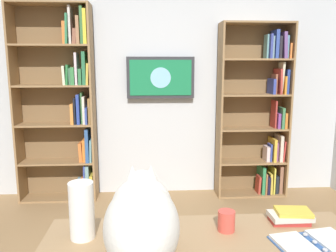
{
  "coord_description": "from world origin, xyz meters",
  "views": [
    {
      "loc": [
        0.1,
        1.71,
        1.51
      ],
      "look_at": [
        -0.07,
        -1.06,
        1.01
      ],
      "focal_mm": 35.95,
      "sensor_mm": 36.0,
      "label": 1
    }
  ],
  "objects_px": {
    "bookshelf_right": "(66,104)",
    "desk_book_stack": "(291,216)",
    "cat": "(142,218)",
    "coffee_mug": "(226,221)",
    "bookshelf_left": "(261,114)",
    "paper_towel_roll": "(82,210)",
    "wall_mounted_tv": "(161,78)",
    "open_binder": "(315,244)"
  },
  "relations": [
    {
      "from": "bookshelf_right",
      "to": "desk_book_stack",
      "type": "relative_size",
      "value": 10.69
    },
    {
      "from": "bookshelf_left",
      "to": "cat",
      "type": "bearing_deg",
      "value": 62.21
    },
    {
      "from": "bookshelf_right",
      "to": "open_binder",
      "type": "xyz_separation_m",
      "value": [
        -1.62,
        2.49,
        -0.33
      ]
    },
    {
      "from": "bookshelf_right",
      "to": "coffee_mug",
      "type": "relative_size",
      "value": 22.55
    },
    {
      "from": "bookshelf_right",
      "to": "desk_book_stack",
      "type": "xyz_separation_m",
      "value": [
        -1.6,
        2.27,
        -0.3
      ]
    },
    {
      "from": "bookshelf_left",
      "to": "coffee_mug",
      "type": "bearing_deg",
      "value": 67.94
    },
    {
      "from": "wall_mounted_tv",
      "to": "bookshelf_right",
      "type": "bearing_deg",
      "value": 4.6
    },
    {
      "from": "bookshelf_left",
      "to": "desk_book_stack",
      "type": "relative_size",
      "value": 9.79
    },
    {
      "from": "bookshelf_left",
      "to": "bookshelf_right",
      "type": "relative_size",
      "value": 0.92
    },
    {
      "from": "open_binder",
      "to": "paper_towel_roll",
      "type": "relative_size",
      "value": 1.4
    },
    {
      "from": "coffee_mug",
      "to": "desk_book_stack",
      "type": "distance_m",
      "value": 0.34
    },
    {
      "from": "open_binder",
      "to": "coffee_mug",
      "type": "distance_m",
      "value": 0.38
    },
    {
      "from": "cat",
      "to": "desk_book_stack",
      "type": "xyz_separation_m",
      "value": [
        -0.73,
        -0.26,
        -0.14
      ]
    },
    {
      "from": "bookshelf_right",
      "to": "coffee_mug",
      "type": "xyz_separation_m",
      "value": [
        -1.27,
        2.33,
        -0.29
      ]
    },
    {
      "from": "bookshelf_right",
      "to": "cat",
      "type": "height_order",
      "value": "bookshelf_right"
    },
    {
      "from": "open_binder",
      "to": "bookshelf_left",
      "type": "bearing_deg",
      "value": -103.5
    },
    {
      "from": "paper_towel_roll",
      "to": "desk_book_stack",
      "type": "bearing_deg",
      "value": -175.02
    },
    {
      "from": "cat",
      "to": "coffee_mug",
      "type": "distance_m",
      "value": 0.46
    },
    {
      "from": "wall_mounted_tv",
      "to": "coffee_mug",
      "type": "relative_size",
      "value": 8.0
    },
    {
      "from": "paper_towel_roll",
      "to": "coffee_mug",
      "type": "height_order",
      "value": "paper_towel_roll"
    },
    {
      "from": "cat",
      "to": "bookshelf_right",
      "type": "bearing_deg",
      "value": -70.88
    },
    {
      "from": "bookshelf_right",
      "to": "wall_mounted_tv",
      "type": "relative_size",
      "value": 2.82
    },
    {
      "from": "coffee_mug",
      "to": "paper_towel_roll",
      "type": "bearing_deg",
      "value": 2.07
    },
    {
      "from": "cat",
      "to": "desk_book_stack",
      "type": "bearing_deg",
      "value": -160.02
    },
    {
      "from": "bookshelf_right",
      "to": "cat",
      "type": "bearing_deg",
      "value": 109.12
    },
    {
      "from": "paper_towel_roll",
      "to": "bookshelf_right",
      "type": "bearing_deg",
      "value": -75.48
    },
    {
      "from": "wall_mounted_tv",
      "to": "cat",
      "type": "relative_size",
      "value": 1.34
    },
    {
      "from": "paper_towel_roll",
      "to": "desk_book_stack",
      "type": "relative_size",
      "value": 1.27
    },
    {
      "from": "wall_mounted_tv",
      "to": "coffee_mug",
      "type": "xyz_separation_m",
      "value": [
        -0.21,
        2.42,
        -0.58
      ]
    },
    {
      "from": "coffee_mug",
      "to": "bookshelf_left",
      "type": "bearing_deg",
      "value": -112.06
    },
    {
      "from": "cat",
      "to": "paper_towel_roll",
      "type": "height_order",
      "value": "cat"
    },
    {
      "from": "bookshelf_right",
      "to": "desk_book_stack",
      "type": "height_order",
      "value": "bookshelf_right"
    },
    {
      "from": "bookshelf_right",
      "to": "coffee_mug",
      "type": "distance_m",
      "value": 2.67
    },
    {
      "from": "bookshelf_left",
      "to": "desk_book_stack",
      "type": "bearing_deg",
      "value": 74.96
    },
    {
      "from": "bookshelf_left",
      "to": "paper_towel_roll",
      "type": "distance_m",
      "value": 2.85
    },
    {
      "from": "bookshelf_right",
      "to": "coffee_mug",
      "type": "height_order",
      "value": "bookshelf_right"
    },
    {
      "from": "bookshelf_right",
      "to": "desk_book_stack",
      "type": "distance_m",
      "value": 2.79
    },
    {
      "from": "bookshelf_left",
      "to": "cat",
      "type": "distance_m",
      "value": 2.87
    },
    {
      "from": "wall_mounted_tv",
      "to": "desk_book_stack",
      "type": "xyz_separation_m",
      "value": [
        -0.54,
        2.35,
        -0.59
      ]
    },
    {
      "from": "paper_towel_roll",
      "to": "coffee_mug",
      "type": "distance_m",
      "value": 0.66
    },
    {
      "from": "bookshelf_left",
      "to": "paper_towel_roll",
      "type": "xyz_separation_m",
      "value": [
        1.6,
        2.36,
        -0.08
      ]
    },
    {
      "from": "wall_mounted_tv",
      "to": "desk_book_stack",
      "type": "height_order",
      "value": "wall_mounted_tv"
    }
  ]
}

